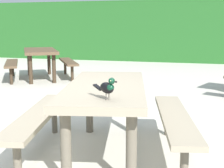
# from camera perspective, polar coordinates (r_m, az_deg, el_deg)

# --- Properties ---
(ground_plane) EXTENTS (60.00, 60.00, 0.00)m
(ground_plane) POSITION_cam_1_polar(r_m,az_deg,el_deg) (3.32, -7.39, -13.07)
(ground_plane) COLOR beige
(hedge_wall) EXTENTS (28.00, 1.53, 2.25)m
(hedge_wall) POSITION_cam_1_polar(r_m,az_deg,el_deg) (12.50, 10.07, 9.36)
(hedge_wall) COLOR #235B23
(hedge_wall) RESTS_ON ground
(picnic_table_foreground) EXTENTS (1.99, 2.01, 0.74)m
(picnic_table_foreground) POSITION_cam_1_polar(r_m,az_deg,el_deg) (3.21, -1.13, -3.33)
(picnic_table_foreground) COLOR gray
(picnic_table_foreground) RESTS_ON ground
(bird_grackle) EXTENTS (0.25, 0.19, 0.18)m
(bird_grackle) POSITION_cam_1_polar(r_m,az_deg,el_deg) (2.50, -0.77, -0.57)
(bird_grackle) COLOR black
(bird_grackle) RESTS_ON picnic_table_foreground
(picnic_table_mid_right) EXTENTS (2.32, 2.33, 0.74)m
(picnic_table_mid_right) POSITION_cam_1_polar(r_m,az_deg,el_deg) (8.18, -12.78, 4.79)
(picnic_table_mid_right) COLOR brown
(picnic_table_mid_right) RESTS_ON ground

